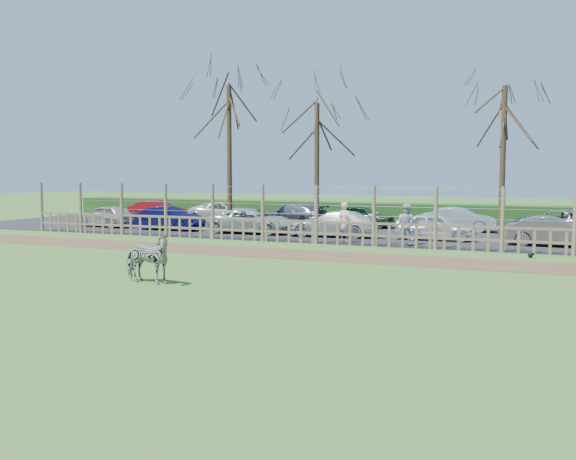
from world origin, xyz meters
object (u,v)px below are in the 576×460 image
at_px(car_2, 252,221).
at_px(zebra, 146,258).
at_px(crow, 531,255).
at_px(car_4, 436,226).
at_px(visitor_a, 345,222).
at_px(car_7, 157,210).
at_px(car_12, 553,222).
at_px(tree_mid, 317,136).
at_px(car_1, 169,218).
at_px(visitor_b, 406,224).
at_px(tree_left, 229,122).
at_px(car_10, 362,216).
at_px(car_0, 107,216).
at_px(car_3, 334,224).
at_px(car_5, 553,231).
at_px(car_9, 291,215).
at_px(tree_right, 504,124).
at_px(car_8, 225,212).
at_px(car_11, 459,219).

bearing_deg(car_2, zebra, -168.00).
bearing_deg(crow, car_4, 133.64).
bearing_deg(car_4, visitor_a, 123.65).
bearing_deg(car_7, car_12, -91.74).
height_order(tree_mid, crow, tree_mid).
distance_m(car_1, car_7, 7.05).
height_order(visitor_b, car_2, visitor_b).
xyz_separation_m(crow, car_7, (-22.13, 9.34, 0.55)).
height_order(tree_left, car_10, tree_left).
relative_size(car_0, car_3, 0.85).
height_order(car_5, car_9, same).
height_order(tree_left, car_5, tree_left).
bearing_deg(tree_right, car_10, 164.28).
bearing_deg(zebra, crow, -40.68).
distance_m(tree_mid, crow, 13.37).
relative_size(tree_mid, visitor_a, 3.96).
distance_m(car_5, car_9, 14.60).
relative_size(tree_right, car_8, 1.70).
distance_m(car_2, car_7, 10.62).
height_order(crow, car_10, car_10).
height_order(tree_mid, car_2, tree_mid).
distance_m(tree_right, car_12, 5.42).
xyz_separation_m(car_2, car_3, (4.23, 0.01, 0.00)).
relative_size(car_3, car_8, 0.96).
relative_size(tree_mid, car_0, 1.94).
height_order(visitor_a, car_3, visitor_a).
relative_size(car_10, car_12, 0.82).
relative_size(car_3, car_10, 1.17).
bearing_deg(tree_right, car_7, 173.88).
bearing_deg(car_7, car_3, -112.56).
distance_m(car_2, car_10, 6.66).
distance_m(car_3, car_8, 10.28).
height_order(tree_left, car_11, tree_left).
relative_size(tree_mid, tree_right, 0.93).
bearing_deg(car_8, car_2, -139.08).
bearing_deg(visitor_a, car_12, -119.57).
xyz_separation_m(zebra, car_0, (-12.30, 13.85, -0.07)).
relative_size(car_2, car_4, 1.23).
bearing_deg(visitor_b, car_12, -111.45).
bearing_deg(car_7, car_11, -92.07).
bearing_deg(crow, tree_right, 102.47).
height_order(tree_left, visitor_a, tree_left).
bearing_deg(car_5, tree_mid, 78.07).
relative_size(car_2, car_3, 1.04).
bearing_deg(car_1, tree_mid, -68.74).
xyz_separation_m(visitor_a, car_2, (-5.44, 2.09, -0.26)).
bearing_deg(car_10, tree_mid, 147.76).
relative_size(visitor_a, car_4, 0.49).
distance_m(car_1, car_8, 5.61).
distance_m(zebra, car_0, 18.53).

